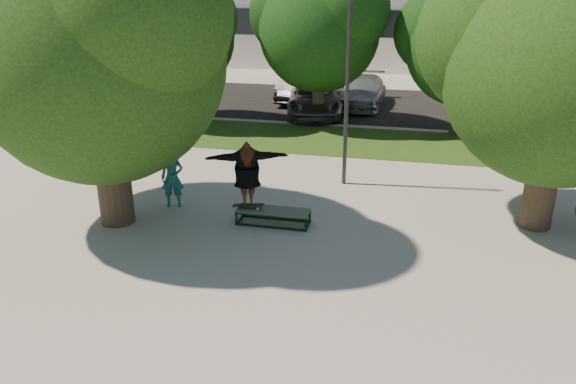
% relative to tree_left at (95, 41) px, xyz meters
% --- Properties ---
extents(ground, '(120.00, 120.00, 0.00)m').
position_rel_tree_left_xyz_m(ground, '(4.29, -1.09, -4.42)').
color(ground, '#A09C93').
rests_on(ground, ground).
extents(grass_strip, '(30.00, 4.00, 0.02)m').
position_rel_tree_left_xyz_m(grass_strip, '(5.29, 8.41, -4.41)').
color(grass_strip, '#204413').
rests_on(grass_strip, ground).
extents(asphalt_strip, '(40.00, 8.00, 0.01)m').
position_rel_tree_left_xyz_m(asphalt_strip, '(4.29, 14.91, -4.42)').
color(asphalt_strip, black).
rests_on(asphalt_strip, ground).
extents(tree_left, '(6.96, 5.95, 7.12)m').
position_rel_tree_left_xyz_m(tree_left, '(0.00, 0.00, 0.00)').
color(tree_left, '#38281E').
rests_on(tree_left, ground).
extents(tree_right, '(6.24, 5.33, 6.51)m').
position_rel_tree_left_xyz_m(tree_right, '(10.21, 1.99, -0.33)').
color(tree_right, '#38281E').
rests_on(tree_right, ground).
extents(bg_tree_left, '(5.28, 4.51, 5.77)m').
position_rel_tree_left_xyz_m(bg_tree_left, '(-2.28, 9.98, -0.69)').
color(bg_tree_left, '#38281E').
rests_on(bg_tree_left, ground).
extents(bg_tree_mid, '(5.76, 4.92, 6.24)m').
position_rel_tree_left_xyz_m(bg_tree_mid, '(3.22, 10.98, -0.41)').
color(bg_tree_mid, '#38281E').
rests_on(bg_tree_mid, ground).
extents(bg_tree_right, '(5.04, 4.31, 5.43)m').
position_rel_tree_left_xyz_m(bg_tree_right, '(8.73, 10.47, -0.93)').
color(bg_tree_right, '#38281E').
rests_on(bg_tree_right, ground).
extents(lamppost, '(0.25, 0.15, 6.11)m').
position_rel_tree_left_xyz_m(lamppost, '(5.29, 3.91, -1.27)').
color(lamppost, '#2D2D30').
rests_on(lamppost, ground).
extents(grind_box, '(1.80, 0.60, 0.38)m').
position_rel_tree_left_xyz_m(grind_box, '(3.95, 0.63, -4.23)').
color(grind_box, black).
rests_on(grind_box, ground).
extents(skater_rig, '(2.10, 1.21, 1.73)m').
position_rel_tree_left_xyz_m(skater_rig, '(3.30, 0.63, -3.14)').
color(skater_rig, white).
rests_on(skater_rig, grind_box).
extents(bystander, '(0.67, 0.53, 1.63)m').
position_rel_tree_left_xyz_m(bystander, '(1.06, 1.17, -3.61)').
color(bystander, '#1B6762').
rests_on(bystander, ground).
extents(car_silver_a, '(1.61, 3.80, 1.28)m').
position_rel_tree_left_xyz_m(car_silver_a, '(-4.71, 13.86, -3.78)').
color(car_silver_a, '#A6A6AB').
rests_on(car_silver_a, asphalt_strip).
extents(car_dark, '(1.89, 5.01, 1.63)m').
position_rel_tree_left_xyz_m(car_dark, '(1.81, 15.41, -3.61)').
color(car_dark, black).
rests_on(car_dark, asphalt_strip).
extents(car_grey, '(3.18, 5.24, 1.36)m').
position_rel_tree_left_xyz_m(car_grey, '(2.84, 12.41, -3.74)').
color(car_grey, slate).
rests_on(car_grey, asphalt_strip).
extents(car_silver_b, '(2.05, 4.76, 1.36)m').
position_rel_tree_left_xyz_m(car_silver_b, '(4.79, 14.56, -3.74)').
color(car_silver_b, '#A0A0A4').
rests_on(car_silver_b, asphalt_strip).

